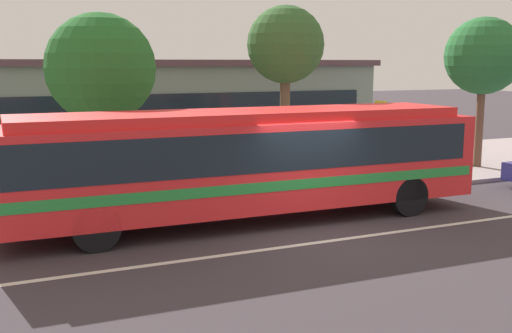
{
  "coord_description": "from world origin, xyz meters",
  "views": [
    {
      "loc": [
        -6.9,
        -12.05,
        3.85
      ],
      "look_at": [
        -0.68,
        1.78,
        1.3
      ],
      "focal_mm": 43.39,
      "sensor_mm": 36.0,
      "label": 1
    }
  ],
  "objects": [
    {
      "name": "street_tree_near_stop",
      "position": [
        -3.66,
        5.85,
        3.69
      ],
      "size": [
        3.1,
        3.1,
        5.14
      ],
      "color": "brown",
      "rests_on": "sidewalk_slab"
    },
    {
      "name": "street_tree_far_end",
      "position": [
        9.58,
        4.93,
        4.07
      ],
      "size": [
        2.73,
        2.73,
        5.34
      ],
      "color": "brown",
      "rests_on": "sidewalk_slab"
    },
    {
      "name": "pedestrian_walking_along_curb",
      "position": [
        -1.97,
        4.57,
        1.13
      ],
      "size": [
        0.48,
        0.48,
        1.73
      ],
      "color": "#1F314A",
      "rests_on": "sidewalk_slab"
    },
    {
      "name": "ground_plane",
      "position": [
        0.0,
        0.0,
        0.0
      ],
      "size": [
        120.0,
        120.0,
        0.0
      ],
      "primitive_type": "plane",
      "color": "#3C343A"
    },
    {
      "name": "lane_stripe_center",
      "position": [
        0.0,
        -0.8,
        0.0
      ],
      "size": [
        56.0,
        0.16,
        0.01
      ],
      "primitive_type": "cube",
      "color": "silver",
      "rests_on": "ground_plane"
    },
    {
      "name": "pedestrian_waiting_near_sign",
      "position": [
        -2.65,
        4.77,
        1.08
      ],
      "size": [
        0.45,
        0.45,
        1.65
      ],
      "color": "#3F3D41",
      "rests_on": "sidewalk_slab"
    },
    {
      "name": "transit_bus",
      "position": [
        -1.03,
        1.55,
        1.59
      ],
      "size": [
        11.87,
        2.76,
        2.72
      ],
      "color": "red",
      "rests_on": "ground_plane"
    },
    {
      "name": "street_tree_mid_block",
      "position": [
        2.44,
        6.37,
        4.38
      ],
      "size": [
        2.54,
        2.54,
        5.59
      ],
      "color": "brown",
      "rests_on": "sidewalk_slab"
    },
    {
      "name": "bus_stop_sign",
      "position": [
        4.1,
        3.32,
        1.79
      ],
      "size": [
        0.14,
        0.44,
        2.61
      ],
      "color": "gray",
      "rests_on": "sidewalk_slab"
    },
    {
      "name": "station_building",
      "position": [
        -2.07,
        13.5,
        1.99
      ],
      "size": [
        21.83,
        6.93,
        3.97
      ],
      "color": "gray",
      "rests_on": "ground_plane"
    },
    {
      "name": "sidewalk_slab",
      "position": [
        0.0,
        6.9,
        0.06
      ],
      "size": [
        60.0,
        8.0,
        0.12
      ],
      "primitive_type": "cube",
      "color": "#A59494",
      "rests_on": "ground_plane"
    }
  ]
}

